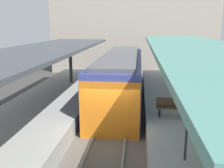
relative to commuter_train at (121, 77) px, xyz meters
name	(u,v)px	position (x,y,z in m)	size (l,w,h in m)	color
ground_plane	(110,142)	(0.00, -6.47, -1.73)	(80.00, 80.00, 0.00)	#383835
platform_left	(28,128)	(-3.80, -6.47, -1.23)	(4.40, 28.00, 1.00)	#9E9E99
platform_right	(197,136)	(3.80, -6.47, -1.23)	(4.40, 28.00, 1.00)	#9E9E99
track_ballast	(110,140)	(0.00, -6.47, -1.63)	(3.20, 28.00, 0.20)	#59544C
rail_near_side	(94,136)	(-0.72, -6.47, -1.46)	(0.08, 28.00, 0.14)	slate
rail_far_side	(126,137)	(0.72, -6.47, -1.46)	(0.08, 28.00, 0.14)	slate
commuter_train	(121,77)	(0.00, 0.00, 0.00)	(2.78, 13.27, 3.10)	#38428C
canopy_left	(35,52)	(-3.80, -5.07, 2.14)	(4.18, 21.00, 2.98)	#333335
canopy_right	(197,48)	(3.80, -5.07, 2.43)	(4.18, 21.00, 3.28)	#333335
platform_bench	(172,107)	(2.77, -5.52, -0.26)	(1.40, 0.41, 0.86)	black
platform_sign	(188,111)	(2.73, -9.55, 0.90)	(0.90, 0.08, 2.21)	#262628
passenger_near_bench	(208,91)	(4.69, -4.17, 0.18)	(0.36, 0.36, 1.74)	#232328
station_building_backdrop	(134,23)	(0.48, 13.53, 3.77)	(18.00, 6.00, 11.00)	#A89E8E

